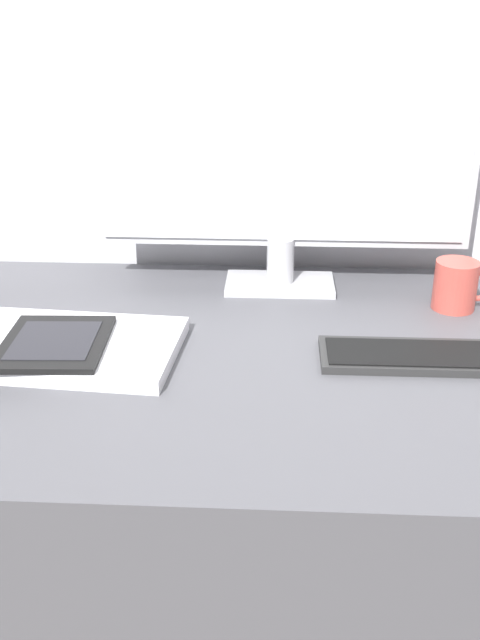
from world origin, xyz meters
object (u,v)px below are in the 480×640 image
Objects in this scene: monitor at (283,135)px; ereader at (55,343)px; coffee_mug at (457,285)px; keyboard at (416,356)px; laptop at (67,347)px.

ereader is (-0.33, -0.31, -0.25)m from monitor.
coffee_mug is at bearing 19.45° from ereader.
coffee_mug is (0.10, 0.20, 0.04)m from keyboard.
laptop is (-0.52, -0.01, 0.00)m from keyboard.
laptop is 0.03m from ereader.
coffee_mug reaches higher than laptop.
coffee_mug is at bearing -15.64° from monitor.
monitor is 1.92× the size of laptop.
monitor is at bearing 42.89° from ereader.
keyboard is 0.53m from ereader.
monitor is at bearing 125.49° from keyboard.
laptop is 0.65m from coffee_mug.
keyboard is 2.67× the size of coffee_mug.
ereader is 0.67m from coffee_mug.
ereader is at bearing -160.55° from coffee_mug.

